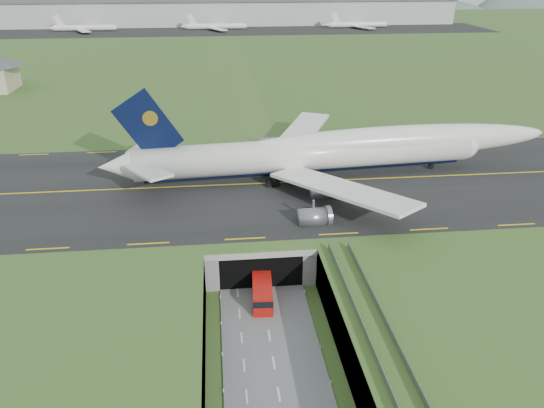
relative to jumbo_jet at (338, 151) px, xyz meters
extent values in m
plane|color=#345522|center=(-16.98, -35.42, -11.03)|extent=(900.00, 900.00, 0.00)
cube|color=gray|center=(-16.98, -35.42, -8.03)|extent=(800.00, 800.00, 6.00)
cube|color=slate|center=(-16.98, -42.92, -10.93)|extent=(12.00, 75.00, 0.20)
cube|color=black|center=(-16.98, -2.42, -4.94)|extent=(800.00, 44.00, 0.18)
cube|color=gray|center=(-16.98, -16.42, -5.53)|extent=(16.00, 22.00, 1.00)
cube|color=gray|center=(-23.98, -16.42, -8.03)|extent=(2.00, 22.00, 6.00)
cube|color=gray|center=(-9.98, -16.42, -8.03)|extent=(2.00, 22.00, 6.00)
cube|color=black|center=(-16.98, -21.42, -8.53)|extent=(12.00, 12.00, 5.00)
cube|color=#A8A8A3|center=(-16.98, -27.47, -5.43)|extent=(17.00, 0.50, 0.80)
cube|color=#A8A8A3|center=(-5.98, -53.92, -5.23)|extent=(3.00, 53.00, 0.50)
cube|color=gray|center=(-7.38, -53.92, -4.48)|extent=(0.06, 53.00, 1.00)
cube|color=gray|center=(-4.58, -53.92, -4.48)|extent=(0.06, 53.00, 1.00)
cylinder|color=#A8A8A3|center=(-5.98, -51.42, -8.23)|extent=(0.90, 0.90, 5.60)
cylinder|color=#A8A8A3|center=(-5.98, -39.42, -8.23)|extent=(0.90, 0.90, 5.60)
cylinder|color=white|center=(-5.92, -0.47, -0.24)|extent=(63.03, 10.89, 5.91)
sphere|color=white|center=(25.36, 2.03, -0.24)|extent=(6.23, 6.23, 5.79)
cone|color=white|center=(-39.96, -3.20, -0.24)|extent=(6.89, 6.11, 5.61)
ellipsoid|color=white|center=(10.97, 0.88, 1.09)|extent=(62.93, 10.42, 6.20)
ellipsoid|color=black|center=(24.44, 1.96, 0.50)|extent=(4.33, 2.91, 2.07)
cylinder|color=black|center=(-5.92, -0.47, -2.54)|extent=(59.63, 7.23, 2.48)
cube|color=white|center=(-5.26, 14.39, -1.16)|extent=(17.71, 27.76, 2.48)
cube|color=white|center=(-34.99, 4.14, 1.15)|extent=(7.85, 10.97, 0.95)
cube|color=white|center=(-2.90, -15.05, -1.16)|extent=(21.02, 26.44, 2.48)
cube|color=white|center=(-33.89, -9.66, 1.15)|extent=(8.97, 10.80, 0.95)
cube|color=black|center=(-33.98, -2.72, 6.69)|extent=(11.75, 1.49, 13.06)
cylinder|color=gold|center=(-33.52, -2.68, 8.07)|extent=(2.63, 0.85, 2.58)
cylinder|color=slate|center=(-5.95, 8.32, -4.02)|extent=(5.03, 3.42, 3.05)
cylinder|color=slate|center=(-11.07, 17.63, -4.02)|extent=(5.03, 3.42, 3.05)
cylinder|color=slate|center=(-4.55, -9.16, -4.02)|extent=(5.03, 3.42, 3.05)
cylinder|color=slate|center=(-8.13, -19.17, -4.02)|extent=(5.03, 3.42, 3.05)
cylinder|color=black|center=(19.11, 1.53, -4.34)|extent=(1.05, 0.54, 1.02)
cube|color=black|center=(-10.06, -0.81, -4.20)|extent=(6.04, 6.88, 1.29)
cube|color=#B0110B|center=(-17.17, -31.04, -9.40)|extent=(3.10, 7.28, 2.85)
cube|color=black|center=(-17.17, -31.04, -8.83)|extent=(3.16, 7.38, 0.95)
cube|color=black|center=(-17.17, -31.04, -10.59)|extent=(2.88, 6.80, 0.48)
cylinder|color=black|center=(-18.55, -33.34, -10.51)|extent=(0.39, 0.87, 0.86)
cylinder|color=black|center=(-18.26, -28.59, -10.51)|extent=(0.39, 0.87, 0.86)
cylinder|color=black|center=(-16.08, -33.49, -10.51)|extent=(0.39, 0.87, 0.86)
cylinder|color=black|center=(-15.79, -28.74, -10.51)|extent=(0.39, 0.87, 0.86)
cube|color=#B2B2B2|center=(-16.98, 264.58, 2.47)|extent=(300.00, 22.00, 15.00)
cube|color=#4C4C51|center=(-16.98, 264.58, 9.97)|extent=(302.00, 24.00, 1.20)
cube|color=black|center=(-16.98, 234.58, -4.89)|extent=(320.00, 50.00, 0.08)
cylinder|color=white|center=(-95.99, 239.58, -2.85)|extent=(34.00, 3.20, 3.20)
cylinder|color=white|center=(-20.15, 239.58, -2.85)|extent=(34.00, 3.20, 3.20)
cylinder|color=white|center=(66.24, 239.58, -2.85)|extent=(34.00, 3.20, 3.20)
ellipsoid|color=#546560|center=(-196.98, 394.58, -15.03)|extent=(220.00, 77.00, 56.00)
ellipsoid|color=#546560|center=(103.02, 394.58, -15.03)|extent=(260.00, 91.00, 44.00)
camera|label=1|loc=(-22.44, -91.97, 32.18)|focal=35.00mm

